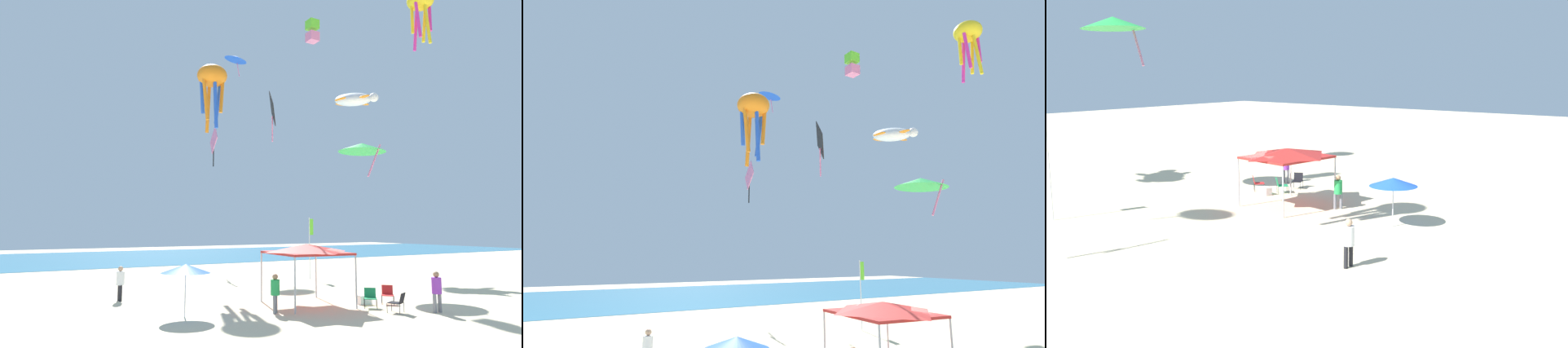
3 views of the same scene
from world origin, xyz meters
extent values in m
cube|color=beige|center=(0.00, 0.00, -0.05)|extent=(120.00, 120.00, 0.10)
cube|color=teal|center=(0.00, 36.09, 0.01)|extent=(120.00, 27.54, 0.02)
cylinder|color=#B7B7BC|center=(-2.69, -1.71, 1.13)|extent=(0.07, 0.07, 2.26)
cylinder|color=#B7B7BC|center=(0.29, -2.03, 1.13)|extent=(0.07, 0.07, 2.26)
cylinder|color=#B7B7BC|center=(-2.33, 1.63, 1.13)|extent=(0.07, 0.07, 2.26)
cylinder|color=#B7B7BC|center=(0.64, 1.32, 1.13)|extent=(0.07, 0.07, 2.26)
cube|color=red|center=(-1.02, -0.20, 2.31)|extent=(3.40, 3.73, 0.10)
pyramid|color=red|center=(-1.02, -0.20, 2.54)|extent=(3.34, 3.66, 0.36)
cylinder|color=silver|center=(-6.75, -0.05, 1.01)|extent=(0.06, 0.05, 2.02)
cone|color=blue|center=(-6.74, -0.05, 1.86)|extent=(1.96, 1.96, 0.36)
cylinder|color=black|center=(1.19, -3.15, 0.20)|extent=(0.02, 0.02, 0.40)
cylinder|color=black|center=(0.72, -3.37, 0.20)|extent=(0.02, 0.02, 0.40)
cylinder|color=black|center=(1.41, -3.63, 0.20)|extent=(0.02, 0.02, 0.40)
cylinder|color=black|center=(0.93, -3.84, 0.20)|extent=(0.02, 0.02, 0.40)
cube|color=black|center=(1.06, -3.50, 0.40)|extent=(0.69, 0.69, 0.03)
cube|color=black|center=(1.18, -3.76, 0.61)|extent=(0.50, 0.32, 0.41)
cylinder|color=black|center=(1.93, -1.87, 0.20)|extent=(0.02, 0.02, 0.40)
cylinder|color=black|center=(2.31, -2.23, 0.20)|extent=(0.02, 0.02, 0.40)
cylinder|color=black|center=(2.28, -1.49, 0.20)|extent=(0.02, 0.02, 0.40)
cylinder|color=black|center=(2.66, -1.85, 0.20)|extent=(0.02, 0.02, 0.40)
cube|color=red|center=(2.29, -1.86, 0.40)|extent=(0.73, 0.73, 0.03)
cube|color=red|center=(2.49, -1.65, 0.61)|extent=(0.45, 0.43, 0.41)
cylinder|color=black|center=(0.58, -2.21, 0.20)|extent=(0.02, 0.02, 0.40)
cylinder|color=black|center=(0.97, -2.54, 0.20)|extent=(0.02, 0.02, 0.40)
cylinder|color=black|center=(0.91, -1.81, 0.20)|extent=(0.02, 0.02, 0.40)
cylinder|color=black|center=(1.31, -2.15, 0.20)|extent=(0.02, 0.02, 0.40)
cube|color=#198C4C|center=(0.94, -2.18, 0.40)|extent=(0.73, 0.73, 0.03)
cube|color=#198C4C|center=(1.13, -1.95, 0.61)|extent=(0.46, 0.42, 0.41)
cube|color=white|center=(1.37, -1.31, 0.18)|extent=(0.65, 0.48, 0.36)
cube|color=white|center=(1.37, -1.31, 0.38)|extent=(0.67, 0.50, 0.04)
cylinder|color=silver|center=(5.10, 7.98, 2.07)|extent=(0.06, 0.06, 4.13)
cube|color=#66D82D|center=(5.28, 7.98, 3.48)|extent=(0.30, 0.02, 1.10)
cylinder|color=slate|center=(-3.19, -1.03, 0.36)|extent=(0.14, 0.14, 0.72)
cylinder|color=slate|center=(-3.37, -1.24, 0.36)|extent=(0.14, 0.14, 0.72)
cylinder|color=green|center=(-3.28, -1.13, 1.03)|extent=(0.37, 0.37, 0.62)
sphere|color=#A87A56|center=(-3.28, -1.13, 1.46)|extent=(0.23, 0.23, 0.23)
cylinder|color=slate|center=(2.71, -4.35, 0.38)|extent=(0.15, 0.15, 0.76)
cylinder|color=slate|center=(2.41, -4.34, 0.38)|extent=(0.15, 0.15, 0.76)
cylinder|color=purple|center=(2.56, -4.35, 1.09)|extent=(0.39, 0.39, 0.66)
sphere|color=#A87A56|center=(2.56, -4.35, 1.54)|extent=(0.25, 0.25, 0.25)
cylinder|color=black|center=(-8.09, 5.27, 0.37)|extent=(0.14, 0.14, 0.74)
cylinder|color=black|center=(-8.09, 4.98, 0.37)|extent=(0.14, 0.14, 0.74)
cylinder|color=white|center=(-8.09, 5.13, 1.06)|extent=(0.39, 0.39, 0.64)
sphere|color=tan|center=(-8.09, 5.13, 1.50)|extent=(0.24, 0.24, 0.24)
cube|color=pink|center=(2.65, 18.76, 11.13)|extent=(0.47, 2.52, 2.55)
cylinder|color=black|center=(2.65, 18.76, 9.66)|extent=(0.09, 0.09, 1.81)
ellipsoid|color=orange|center=(-1.26, 10.25, 13.76)|extent=(2.06, 2.06, 1.50)
cylinder|color=orange|center=(-0.69, 9.90, 12.25)|extent=(0.43, 0.36, 2.20)
cylinder|color=blue|center=(-0.67, 10.56, 11.94)|extent=(0.49, 0.37, 2.80)
cylinder|color=orange|center=(-1.24, 10.91, 11.64)|extent=(0.25, 0.58, 3.40)
cylinder|color=blue|center=(-1.83, 10.60, 12.25)|extent=(0.43, 0.36, 2.20)
cylinder|color=orange|center=(-1.85, 9.93, 11.94)|extent=(0.49, 0.37, 2.80)
cylinder|color=blue|center=(-1.28, 9.58, 11.64)|extent=(0.25, 0.58, 3.40)
cone|color=blue|center=(7.19, 23.53, 21.14)|extent=(3.40, 3.39, 0.99)
cylinder|color=pink|center=(7.82, 24.28, 20.34)|extent=(0.34, 0.31, 1.76)
cube|color=#66D82D|center=(8.53, 11.90, 20.37)|extent=(0.91, 0.89, 0.80)
cube|color=pink|center=(8.53, 11.90, 19.29)|extent=(0.91, 0.89, 0.80)
ellipsoid|color=white|center=(14.08, 13.30, 15.07)|extent=(4.36, 4.33, 1.76)
sphere|color=white|center=(15.44, 12.04, 15.17)|extent=(0.84, 0.84, 0.84)
ellipsoid|color=orange|center=(15.58, 13.56, 14.93)|extent=(1.32, 0.58, 0.19)
ellipsoid|color=orange|center=(13.94, 11.78, 14.93)|extent=(0.68, 1.35, 0.19)
ellipsoid|color=orange|center=(13.89, 14.74, 14.93)|extent=(1.32, 0.58, 0.19)
ellipsoid|color=orange|center=(12.63, 13.37, 14.93)|extent=(0.68, 1.35, 0.19)
cube|color=black|center=(1.78, 7.34, 11.20)|extent=(1.22, 2.11, 2.37)
cylinder|color=pink|center=(1.78, 7.34, 9.83)|extent=(0.08, 0.08, 1.70)
ellipsoid|color=yellow|center=(12.72, 4.21, 20.11)|extent=(1.93, 1.93, 1.41)
cylinder|color=yellow|center=(12.24, 4.61, 18.69)|extent=(0.38, 0.36, 2.07)
cylinder|color=#E02D9E|center=(12.13, 4.00, 18.41)|extent=(0.47, 0.32, 2.63)
cylinder|color=yellow|center=(12.61, 3.60, 18.12)|extent=(0.28, 0.54, 3.19)
cylinder|color=#E02D9E|center=(13.20, 3.82, 18.69)|extent=(0.38, 0.36, 2.07)
cylinder|color=yellow|center=(13.30, 4.43, 18.41)|extent=(0.47, 0.32, 2.63)
cylinder|color=#E02D9E|center=(12.82, 4.83, 18.12)|extent=(0.28, 0.54, 3.19)
cone|color=green|center=(6.19, 3.78, 8.45)|extent=(3.32, 3.30, 0.67)
cylinder|color=pink|center=(6.04, 2.58, 7.46)|extent=(1.04, 0.24, 2.03)
camera|label=1|loc=(-13.12, -17.09, 3.50)|focal=30.85mm
camera|label=2|loc=(-12.00, -11.55, 4.32)|focal=27.82mm
camera|label=3|loc=(-18.26, 20.25, 6.44)|focal=40.29mm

